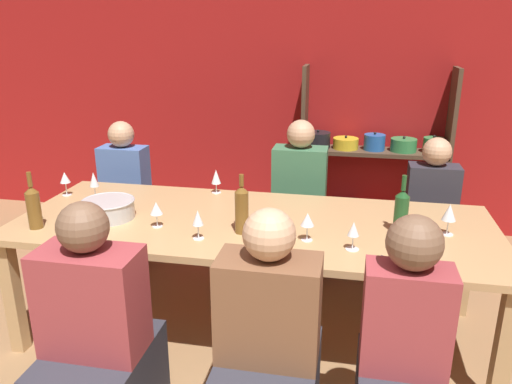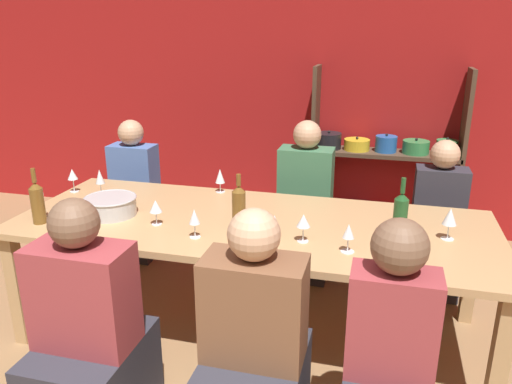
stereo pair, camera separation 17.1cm
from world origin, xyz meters
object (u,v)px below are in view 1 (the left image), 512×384
mixing_bowl (108,208)px  wine_glass_white_a (308,221)px  person_near_c (400,375)px  dining_table (253,232)px  wine_glass_white_c (252,226)px  wine_glass_red_c (94,181)px  person_far_a (298,217)px  wine_glass_white_b (353,230)px  wine_bottle_green (242,209)px  wine_glass_red_a (422,243)px  cell_phone (384,263)px  person_near_b (268,368)px  wine_bottle_amber (401,211)px  person_far_c (127,208)px  wine_glass_white_d (278,222)px  wine_glass_empty_a (65,178)px  wine_glass_empty_c (198,219)px  wine_bottle_dark (34,206)px  person_near_a (98,354)px  shelf_unit (369,174)px  person_far_b (428,231)px  wine_glass_empty_b (156,209)px  wine_glass_red_b (216,178)px  wine_glass_red_d (449,213)px

mixing_bowl → wine_glass_white_a: wine_glass_white_a is taller
wine_glass_white_a → person_near_c: person_near_c is taller
dining_table → wine_glass_white_c: bearing=-79.1°
dining_table → wine_glass_red_c: (-1.13, 0.20, 0.19)m
mixing_bowl → person_far_a: (1.04, 1.03, -0.37)m
wine_glass_white_b → wine_glass_white_c: size_ratio=0.94×
wine_bottle_green → wine_glass_red_a: wine_bottle_green is taller
cell_phone → person_near_b: (-0.49, -0.46, -0.33)m
wine_glass_red_a → person_near_c: person_near_c is taller
dining_table → person_near_b: 0.96m
wine_bottle_amber → person_far_c: bearing=156.7°
wine_glass_white_c → wine_glass_white_d: (0.12, 0.11, -0.01)m
wine_glass_empty_a → person_far_a: bearing=24.4°
wine_glass_white_a → wine_glass_empty_c: 0.59m
dining_table → wine_bottle_green: size_ratio=8.31×
wine_bottle_dark → person_far_a: bearing=42.2°
mixing_bowl → person_near_a: (0.33, -0.82, -0.40)m
shelf_unit → wine_glass_empty_a: 2.60m
person_far_a → person_far_b: size_ratio=1.07×
wine_bottle_amber → wine_bottle_dark: bearing=-170.8°
wine_glass_white_d → mixing_bowl: bearing=174.0°
wine_bottle_amber → person_far_a: person_far_a is taller
wine_bottle_green → cell_phone: wine_bottle_green is taller
wine_glass_red_c → dining_table: bearing=-10.2°
wine_glass_white_a → person_far_a: person_far_a is taller
wine_glass_empty_b → person_far_b: (1.66, 1.06, -0.44)m
wine_glass_red_b → wine_glass_empty_a: size_ratio=1.01×
wine_glass_empty_a → wine_glass_white_d: bearing=-16.2°
person_near_b → wine_glass_empty_b: bearing=137.9°
wine_glass_empty_c → wine_glass_empty_b: bearing=157.4°
wine_bottle_green → wine_glass_white_c: 0.18m
wine_glass_empty_b → cell_phone: size_ratio=0.92×
person_near_a → wine_glass_red_c: bearing=117.2°
wine_glass_empty_c → wine_bottle_green: bearing=31.9°
wine_glass_empty_a → person_near_c: 2.45m
shelf_unit → wine_bottle_green: size_ratio=4.50×
wine_bottle_amber → wine_glass_red_c: size_ratio=1.85×
person_far_a → person_far_c: bearing=0.9°
wine_glass_white_b → person_far_c: (-1.83, 1.18, -0.43)m
wine_glass_empty_a → mixing_bowl: bearing=-34.7°
wine_glass_white_a → person_far_a: size_ratio=0.13×
shelf_unit → wine_glass_red_c: (-1.84, -1.57, 0.30)m
wine_glass_white_b → wine_glass_white_c: 0.53m
mixing_bowl → wine_bottle_dark: size_ratio=0.96×
dining_table → wine_glass_white_c: wine_glass_white_c is taller
wine_bottle_dark → wine_glass_red_d: size_ratio=1.86×
wine_glass_red_b → cell_phone: (1.10, -0.90, -0.11)m
wine_glass_red_c → wine_bottle_amber: bearing=-6.2°
wine_glass_empty_c → wine_glass_empty_a: bearing=154.4°
wine_bottle_green → person_near_a: bearing=-124.1°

